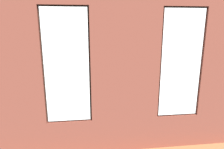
# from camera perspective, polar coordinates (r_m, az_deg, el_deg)

# --- Properties ---
(ground_plane) EXTENTS (6.88, 5.70, 0.10)m
(ground_plane) POSITION_cam_1_polar(r_m,az_deg,el_deg) (6.80, -0.36, -8.95)
(ground_plane) COLOR #99663D
(brick_wall_with_windows) EXTENTS (6.28, 0.30, 3.26)m
(brick_wall_with_windows) POSITION_cam_1_polar(r_m,az_deg,el_deg) (3.96, 3.79, -0.74)
(brick_wall_with_windows) COLOR brown
(brick_wall_with_windows) RESTS_ON ground_plane
(white_wall_right) EXTENTS (0.10, 4.70, 3.26)m
(white_wall_right) POSITION_cam_1_polar(r_m,az_deg,el_deg) (6.54, -28.19, 3.80)
(white_wall_right) COLOR silver
(white_wall_right) RESTS_ON ground_plane
(couch_by_window) EXTENTS (2.01, 0.87, 0.80)m
(couch_by_window) POSITION_cam_1_polar(r_m,az_deg,el_deg) (4.97, -1.77, -13.19)
(couch_by_window) COLOR black
(couch_by_window) RESTS_ON ground_plane
(couch_left) EXTENTS (1.00, 2.13, 0.80)m
(couch_left) POSITION_cam_1_polar(r_m,az_deg,el_deg) (7.38, 18.83, -4.73)
(couch_left) COLOR black
(couch_left) RESTS_ON ground_plane
(coffee_table) EXTENTS (1.37, 0.79, 0.42)m
(coffee_table) POSITION_cam_1_polar(r_m,az_deg,el_deg) (6.88, -0.79, -4.94)
(coffee_table) COLOR tan
(coffee_table) RESTS_ON ground_plane
(cup_ceramic) EXTENTS (0.07, 0.07, 0.09)m
(cup_ceramic) POSITION_cam_1_polar(r_m,az_deg,el_deg) (6.93, -2.30, -3.99)
(cup_ceramic) COLOR #33567F
(cup_ceramic) RESTS_ON coffee_table
(candle_jar) EXTENTS (0.08, 0.08, 0.09)m
(candle_jar) POSITION_cam_1_polar(r_m,az_deg,el_deg) (6.85, -0.80, -4.18)
(candle_jar) COLOR #B7333D
(candle_jar) RESTS_ON coffee_table
(table_plant_small) EXTENTS (0.14, 0.14, 0.21)m
(table_plant_small) POSITION_cam_1_polar(r_m,az_deg,el_deg) (6.73, 0.19, -3.89)
(table_plant_small) COLOR #47423D
(table_plant_small) RESTS_ON coffee_table
(remote_black) EXTENTS (0.17, 0.07, 0.02)m
(remote_black) POSITION_cam_1_polar(r_m,az_deg,el_deg) (6.72, -4.20, -4.89)
(remote_black) COLOR black
(remote_black) RESTS_ON coffee_table
(media_console) EXTENTS (0.96, 0.42, 0.51)m
(media_console) POSITION_cam_1_polar(r_m,az_deg,el_deg) (7.38, -23.01, -5.75)
(media_console) COLOR black
(media_console) RESTS_ON ground_plane
(tv_flatscreen) EXTENTS (0.90, 0.20, 0.66)m
(tv_flatscreen) POSITION_cam_1_polar(r_m,az_deg,el_deg) (7.21, -23.43, -1.38)
(tv_flatscreen) COLOR black
(tv_flatscreen) RESTS_ON media_console
(papasan_chair) EXTENTS (1.04, 1.04, 0.67)m
(papasan_chair) POSITION_cam_1_polar(r_m,az_deg,el_deg) (7.94, -5.11, -1.95)
(papasan_chair) COLOR olive
(papasan_chair) RESTS_ON ground_plane
(potted_plant_foreground_right) EXTENTS (0.91, 0.79, 1.18)m
(potted_plant_foreground_right) POSITION_cam_1_polar(r_m,az_deg,el_deg) (8.44, -18.95, -0.01)
(potted_plant_foreground_right) COLOR brown
(potted_plant_foreground_right) RESTS_ON ground_plane
(potted_plant_near_tv) EXTENTS (0.71, 0.77, 1.41)m
(potted_plant_near_tv) POSITION_cam_1_polar(r_m,az_deg,el_deg) (6.23, -20.78, -4.46)
(potted_plant_near_tv) COLOR beige
(potted_plant_near_tv) RESTS_ON ground_plane
(potted_plant_by_left_couch) EXTENTS (0.34, 0.34, 0.58)m
(potted_plant_by_left_couch) POSITION_cam_1_polar(r_m,az_deg,el_deg) (8.53, 12.15, -1.46)
(potted_plant_by_left_couch) COLOR beige
(potted_plant_by_left_couch) RESTS_ON ground_plane
(potted_plant_corner_far_left) EXTENTS (0.98, 0.80, 1.11)m
(potted_plant_corner_far_left) POSITION_cam_1_polar(r_m,az_deg,el_deg) (5.77, 28.96, -7.38)
(potted_plant_corner_far_left) COLOR beige
(potted_plant_corner_far_left) RESTS_ON ground_plane
(potted_plant_between_couches) EXTENTS (1.05, 1.17, 1.43)m
(potted_plant_between_couches) POSITION_cam_1_polar(r_m,az_deg,el_deg) (5.11, 14.71, -6.05)
(potted_plant_between_couches) COLOR gray
(potted_plant_between_couches) RESTS_ON ground_plane
(potted_plant_mid_room_small) EXTENTS (0.35, 0.35, 0.55)m
(potted_plant_mid_room_small) POSITION_cam_1_polar(r_m,az_deg,el_deg) (7.37, 7.90, -3.80)
(potted_plant_mid_room_small) COLOR beige
(potted_plant_mid_room_small) RESTS_ON ground_plane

